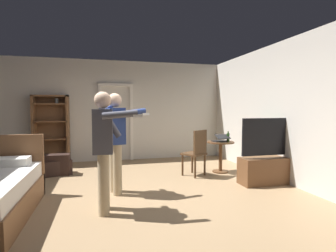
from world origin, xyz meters
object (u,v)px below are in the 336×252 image
Objects in this scene: bottle_on_table at (228,137)px; suitcase_small at (54,165)px; tv_flatscreen at (270,165)px; person_striped_shirt at (116,136)px; laptop at (221,139)px; person_blue_shirt at (104,143)px; bookshelf at (51,127)px; wooden_chair at (197,151)px; suitcase_dark at (56,167)px; side_table at (221,152)px.

suitcase_small is (-3.75, 0.74, -0.58)m from bottle_on_table.
bottle_on_table is (-0.38, 1.00, 0.44)m from tv_flatscreen.
tv_flatscreen is 2.97m from person_striped_shirt.
laptop is 3.08m from person_blue_shirt.
tv_flatscreen is 1.23m from laptop.
bookshelf reaches higher than wooden_chair.
tv_flatscreen is 1.15m from bottle_on_table.
person_striped_shirt is (0.21, 0.80, 0.00)m from person_blue_shirt.
bookshelf is 3.80m from person_blue_shirt.
bookshelf reaches higher than suitcase_small.
bottle_on_table is 0.14× the size of person_striped_shirt.
bottle_on_table is 0.39× the size of suitcase_dark.
side_table is at bearing -9.10° from suitcase_small.
person_striped_shirt is 2.68× the size of suitcase_small.
wooden_chair is at bearing -166.62° from laptop.
wooden_chair is (-0.65, -0.19, 0.08)m from side_table.
tv_flatscreen reaches higher than laptop.
bookshelf is 7.56× the size of bottle_on_table.
side_table is at bearing 115.73° from tv_flatscreen.
bottle_on_table reaches higher than side_table.
side_table is 1.91× the size of laptop.
laptop is 0.68m from wooden_chair.
person_blue_shirt is at bearing -146.53° from laptop.
wooden_chair is at bearing -14.79° from suitcase_small.
side_table is 0.68m from wooden_chair.
person_blue_shirt is (-3.11, -0.66, 0.61)m from tv_flatscreen.
suitcase_dark is at bearing 156.80° from tv_flatscreen.
laptop is 0.37× the size of wooden_chair.
side_table is at bearing 150.26° from bottle_on_table.
suitcase_small is (-4.13, 1.73, -0.14)m from tv_flatscreen.
wooden_chair is at bearing -33.61° from suitcase_dark.
suitcase_dark is at bearing 163.44° from wooden_chair.
person_striped_shirt is (-1.73, -0.75, 0.43)m from wooden_chair.
tv_flatscreen is 1.20m from side_table.
bookshelf is at bearing 102.37° from suitcase_small.
suitcase_small is at bearing -78.82° from bookshelf.
wooden_chair is 0.58× the size of person_striped_shirt.
wooden_chair is (-0.79, -0.11, -0.26)m from bottle_on_table.
laptop is at bearing 20.80° from person_striped_shirt.
side_table is (-0.52, 1.08, 0.10)m from tv_flatscreen.
suitcase_dark is (-3.58, 0.68, -0.31)m from side_table.
bottle_on_table is 0.37× the size of suitcase_small.
bookshelf is 1.43m from suitcase_small.
bookshelf reaches higher than person_blue_shirt.
tv_flatscreen is at bearing -2.76° from person_striped_shirt.
tv_flatscreen is at bearing -62.32° from laptop.
person_striped_shirt is at bearing -158.49° from side_table.
tv_flatscreen is at bearing -64.27° from side_table.
suitcase_small is (-3.59, 0.70, -0.53)m from laptop.
bookshelf reaches higher than tv_flatscreen.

